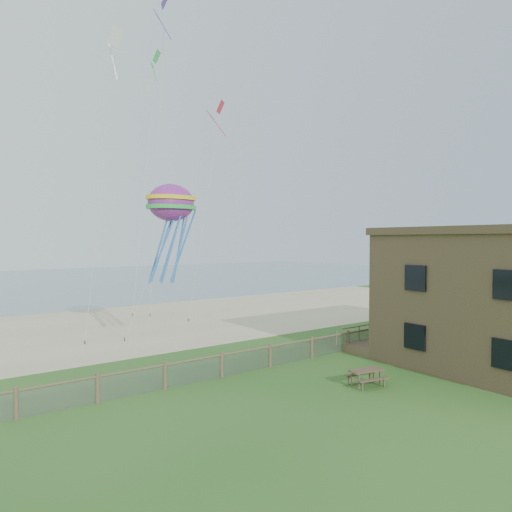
% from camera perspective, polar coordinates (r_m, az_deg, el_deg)
% --- Properties ---
extents(ground, '(160.00, 160.00, 0.00)m').
position_cam_1_polar(ground, '(20.61, 12.55, -17.07)').
color(ground, '#234F1B').
rests_on(ground, ground).
extents(sand_beach, '(72.00, 20.00, 0.02)m').
position_cam_1_polar(sand_beach, '(38.38, -13.25, -8.13)').
color(sand_beach, tan).
rests_on(sand_beach, ground).
extents(ocean, '(160.00, 68.00, 0.02)m').
position_cam_1_polar(ocean, '(80.45, -25.58, -2.98)').
color(ocean, slate).
rests_on(ocean, ground).
extents(chainlink_fence, '(36.20, 0.20, 1.25)m').
position_cam_1_polar(chainlink_fence, '(24.65, 1.76, -12.49)').
color(chainlink_fence, brown).
rests_on(chainlink_fence, ground).
extents(motel_deck, '(15.00, 2.00, 0.50)m').
position_cam_1_polar(motel_deck, '(33.55, 20.92, -9.25)').
color(motel_deck, brown).
rests_on(motel_deck, ground).
extents(picnic_table, '(1.80, 1.48, 0.68)m').
position_cam_1_polar(picnic_table, '(22.33, 13.62, -14.66)').
color(picnic_table, brown).
rests_on(picnic_table, ground).
extents(octopus_kite, '(3.81, 3.15, 6.78)m').
position_cam_1_polar(octopus_kite, '(29.32, -10.52, 3.17)').
color(octopus_kite, red).
extents(kite_white, '(1.66, 1.96, 2.52)m').
position_cam_1_polar(kite_white, '(29.69, -17.09, 23.48)').
color(kite_white, white).
extents(kite_purple, '(2.40, 2.10, 3.37)m').
position_cam_1_polar(kite_purple, '(41.56, -11.28, 27.54)').
color(kite_purple, '#5A32A4').
extents(kite_red, '(1.77, 1.85, 2.42)m').
position_cam_1_polar(kite_red, '(35.90, -4.47, 17.00)').
color(kite_red, red).
extents(kite_green, '(1.74, 1.73, 2.12)m').
position_cam_1_polar(kite_green, '(40.70, -12.32, 22.50)').
color(kite_green, green).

